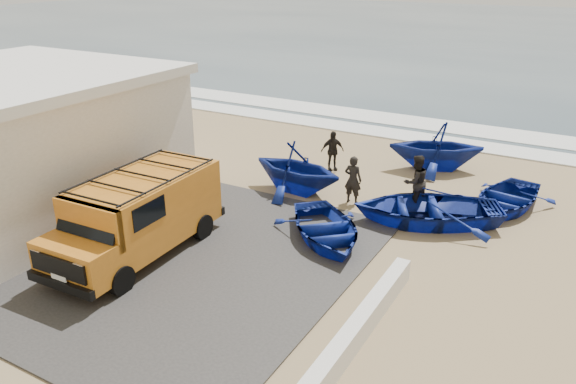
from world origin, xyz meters
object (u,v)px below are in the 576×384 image
at_px(parapet, 356,332).
at_px(boat_far_left, 436,146).
at_px(boat_near_right, 427,208).
at_px(fisherman_front, 353,180).
at_px(boat_near_left, 326,229).
at_px(fisherman_middle, 416,182).
at_px(boat_mid_left, 297,168).
at_px(boat_mid_right, 506,198).
at_px(fisherman_back, 332,151).
at_px(van, 139,213).
at_px(building, 1,143).

distance_m(parapet, boat_far_left, 11.48).
xyz_separation_m(boat_near_right, fisherman_front, (-2.57, 0.25, 0.35)).
xyz_separation_m(boat_near_left, fisherman_middle, (1.47, 3.49, 0.52)).
relative_size(boat_far_left, fisherman_middle, 1.96).
bearing_deg(boat_mid_left, boat_mid_right, -65.96).
bearing_deg(fisherman_back, boat_near_right, -75.39).
relative_size(boat_mid_left, fisherman_front, 2.08).
distance_m(boat_far_left, fisherman_front, 4.79).
bearing_deg(parapet, van, 173.57).
distance_m(van, boat_mid_left, 6.16).
relative_size(fisherman_middle, fisherman_back, 1.16).
distance_m(van, boat_near_left, 5.17).
bearing_deg(boat_far_left, fisherman_back, -81.71).
bearing_deg(boat_far_left, building, -69.44).
bearing_deg(boat_near_right, boat_mid_right, 113.17).
xyz_separation_m(boat_near_left, fisherman_back, (-2.37, 5.40, 0.40)).
bearing_deg(fisherman_front, boat_near_left, 97.40).
bearing_deg(boat_near_right, boat_far_left, 167.01).
xyz_separation_m(parapet, van, (-6.62, 0.75, 0.93)).
height_order(parapet, boat_far_left, boat_far_left).
height_order(boat_near_left, fisherman_front, fisherman_front).
height_order(boat_near_right, fisherman_back, fisherman_back).
relative_size(parapet, boat_mid_right, 1.71).
bearing_deg(parapet, building, 175.42).
xyz_separation_m(boat_far_left, fisherman_back, (-3.38, -2.05, -0.16)).
height_order(boat_near_left, boat_far_left, boat_far_left).
height_order(boat_near_left, fisherman_back, fisherman_back).
relative_size(parapet, boat_far_left, 1.71).
height_order(boat_near_left, boat_mid_right, boat_near_left).
distance_m(parapet, van, 6.73).
bearing_deg(boat_near_left, fisherman_middle, 24.63).
distance_m(boat_near_right, fisherman_front, 2.60).
relative_size(parapet, fisherman_back, 3.91).
height_order(boat_mid_right, boat_far_left, boat_far_left).
distance_m(boat_near_left, boat_mid_left, 3.79).
bearing_deg(parapet, boat_near_left, 123.80).
bearing_deg(fisherman_back, fisherman_middle, -70.27).
height_order(van, boat_near_right, van).
relative_size(boat_mid_left, fisherman_back, 2.19).
xyz_separation_m(parapet, fisherman_back, (-4.98, 9.30, 0.49)).
bearing_deg(boat_mid_right, fisherman_front, -145.80).
distance_m(parapet, boat_near_left, 4.69).
bearing_deg(boat_near_left, boat_mid_left, 89.03).
bearing_deg(fisherman_middle, fisherman_back, -79.71).
relative_size(boat_near_left, boat_mid_right, 1.02).
relative_size(fisherman_front, fisherman_back, 1.05).
bearing_deg(building, boat_near_left, 16.34).
xyz_separation_m(parapet, boat_far_left, (-1.60, 11.35, 0.65)).
height_order(boat_near_left, boat_mid_left, boat_mid_left).
xyz_separation_m(building, boat_near_left, (9.89, 2.90, -1.79)).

